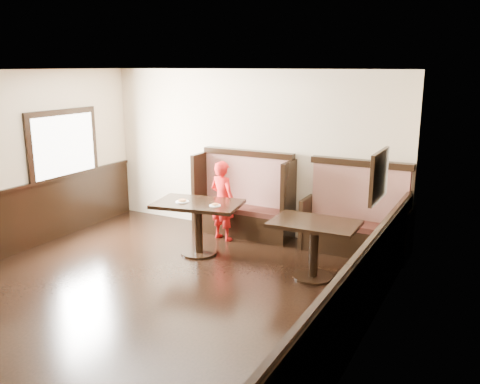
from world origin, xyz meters
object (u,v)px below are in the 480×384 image
Objects in this scene: booth_main at (244,204)px; table_main at (198,214)px; child at (223,201)px; table_neighbor at (314,236)px; booth_neighbor at (356,223)px.

booth_main is 1.23× the size of table_main.
child is (-0.01, 0.77, 0.04)m from table_main.
booth_main is 1.48× the size of table_neighbor.
booth_main is at bearing -99.61° from child.
child is at bearing 155.13° from table_neighbor.
booth_neighbor is at bearing 78.28° from table_neighbor.
table_main is at bearing -98.26° from booth_main.
booth_neighbor is 1.40× the size of table_neighbor.
child is (-1.90, 0.83, 0.07)m from table_neighbor.
table_main is 1.21× the size of table_neighbor.
booth_main is at bearing 71.23° from table_main.
table_main is 1.90m from table_neighbor.
booth_main and booth_neighbor have the same top height.
booth_main is 1.95m from booth_neighbor.
table_neighbor is (-0.23, -1.26, 0.12)m from booth_neighbor.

